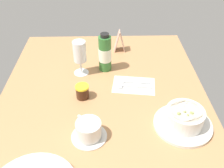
# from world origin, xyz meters

# --- Properties ---
(ground_plane) EXTENTS (1.10, 0.84, 0.03)m
(ground_plane) POSITION_xyz_m (0.00, 0.00, -0.01)
(ground_plane) COLOR #B27F51
(porridge_bowl) EXTENTS (0.20, 0.20, 0.08)m
(porridge_bowl) POSITION_xyz_m (-0.15, -0.28, 0.03)
(porridge_bowl) COLOR silver
(porridge_bowl) RESTS_ON ground_plane
(cutlery_setting) EXTENTS (0.14, 0.19, 0.01)m
(cutlery_setting) POSITION_xyz_m (0.09, -0.12, 0.00)
(cutlery_setting) COLOR silver
(cutlery_setting) RESTS_ON ground_plane
(coffee_cup) EXTENTS (0.12, 0.12, 0.07)m
(coffee_cup) POSITION_xyz_m (-0.19, 0.05, 0.03)
(coffee_cup) COLOR silver
(coffee_cup) RESTS_ON ground_plane
(wine_glass) EXTENTS (0.07, 0.07, 0.16)m
(wine_glass) POSITION_xyz_m (0.19, 0.10, 0.10)
(wine_glass) COLOR white
(wine_glass) RESTS_ON ground_plane
(jam_jar) EXTENTS (0.05, 0.05, 0.06)m
(jam_jar) POSITION_xyz_m (0.02, 0.08, 0.03)
(jam_jar) COLOR #3D2012
(jam_jar) RESTS_ON ground_plane
(sauce_bottle_green) EXTENTS (0.06, 0.06, 0.18)m
(sauce_bottle_green) POSITION_xyz_m (0.22, -0.01, 0.08)
(sauce_bottle_green) COLOR #337233
(sauce_bottle_green) RESTS_ON ground_plane
(menu_card) EXTENTS (0.05, 0.06, 0.11)m
(menu_card) POSITION_xyz_m (0.39, -0.08, 0.05)
(menu_card) COLOR tan
(menu_card) RESTS_ON ground_plane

